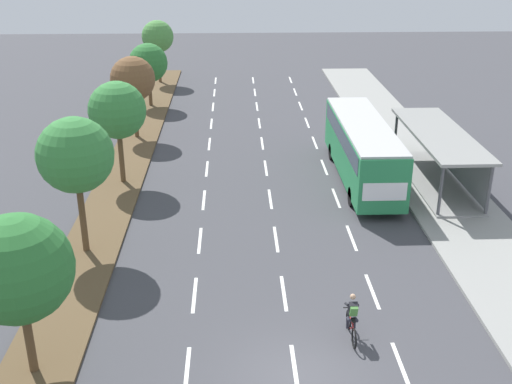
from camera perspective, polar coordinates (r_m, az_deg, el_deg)
ground_plane at (r=20.91m, az=3.65°, el=-16.44°), size 140.00×140.00×0.00m
median_strip at (r=38.93m, az=-11.50°, el=2.70°), size 2.60×52.00×0.12m
sidewalk_right at (r=39.97m, az=14.19°, el=3.01°), size 4.50×52.00×0.15m
lane_divider_left at (r=37.33m, az=-4.48°, el=2.13°), size 0.14×48.62×0.01m
lane_divider_center at (r=37.35m, az=0.89°, el=2.20°), size 0.14×48.62×0.01m
lane_divider_right at (r=37.68m, az=6.22°, el=2.26°), size 0.14×48.62×0.01m
bus_shelter at (r=35.84m, az=16.58°, el=3.48°), size 2.90×9.90×2.86m
bus at (r=35.35m, az=9.65°, el=4.20°), size 2.54×11.29×3.37m
cyclist at (r=22.32m, az=8.72°, el=-11.30°), size 0.46×1.82×1.71m
median_tree_nearest at (r=20.19m, az=-20.87°, el=-6.55°), size 3.40×3.40×5.42m
median_tree_second at (r=27.01m, az=-16.09°, el=3.21°), size 3.20×3.20×6.04m
median_tree_third at (r=34.59m, az=-12.49°, el=7.25°), size 3.10×3.10×5.64m
median_tree_fourth at (r=42.42m, az=-11.14°, el=10.03°), size 2.94×2.94×5.41m
median_tree_fifth at (r=50.38m, az=-9.77°, el=11.47°), size 3.01×3.01×4.87m
median_tree_farthest at (r=58.18m, az=-8.93°, el=13.76°), size 2.83×2.83×5.50m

